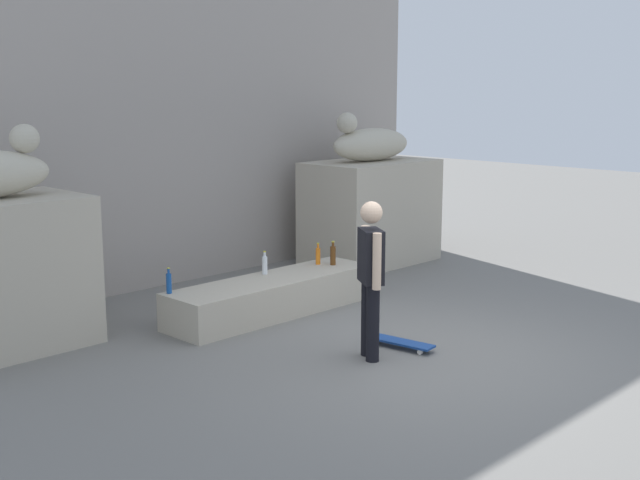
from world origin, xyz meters
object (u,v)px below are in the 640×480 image
bottle_clear (265,265)px  bottle_blue (169,283)px  bottle_brown (333,255)px  statue_reclining_right (370,143)px  skater (371,273)px  bottle_orange (318,256)px  skateboard (399,342)px

bottle_clear → bottle_blue: size_ratio=0.98×
bottle_brown → statue_reclining_right: bearing=28.9°
bottle_blue → bottle_brown: bearing=-7.2°
skater → bottle_orange: size_ratio=5.70×
bottle_clear → bottle_orange: bottle_clear is taller
skateboard → bottle_brown: 2.31m
bottle_brown → bottle_blue: 2.46m
bottle_clear → bottle_orange: 0.90m
bottle_orange → bottle_brown: bearing=-55.9°
skater → bottle_blue: skater is taller
statue_reclining_right → skateboard: statue_reclining_right is taller
skater → skateboard: bearing=-57.3°
bottle_blue → bottle_orange: bearing=-3.4°
statue_reclining_right → bottle_blue: statue_reclining_right is taller
bottle_clear → statue_reclining_right: bearing=16.1°
skateboard → bottle_brown: bottle_brown is taller
bottle_brown → skateboard: bearing=-117.7°
skateboard → bottle_clear: bearing=-8.6°
skateboard → bottle_orange: bearing=-30.9°
skater → bottle_blue: 2.49m
bottle_blue → bottle_clear: bearing=-2.4°
skater → bottle_blue: size_ratio=5.46×
bottle_orange → bottle_blue: bearing=176.6°
statue_reclining_right → bottle_orange: size_ratio=5.53×
bottle_orange → statue_reclining_right: bearing=24.0°
bottle_blue → skateboard: bearing=-58.8°
skater → statue_reclining_right: bearing=-15.2°
bottle_clear → bottle_blue: bottle_blue is taller
skater → bottle_clear: bearing=20.5°
bottle_clear → bottle_blue: bearing=177.6°
skater → bottle_brown: (1.53, 1.99, -0.33)m
skater → bottle_orange: skater is taller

